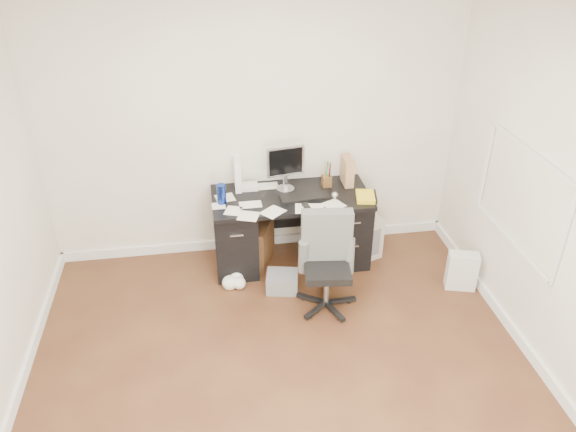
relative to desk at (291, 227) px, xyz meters
name	(u,v)px	position (x,y,z in m)	size (l,w,h in m)	color
ground	(286,387)	(-0.30, -1.65, -0.40)	(4.00, 4.00, 0.00)	#432115
room_shell	(290,194)	(-0.27, -1.62, 1.26)	(4.02, 4.02, 2.71)	beige
desk	(291,227)	(0.00, 0.00, 0.00)	(1.50, 0.70, 0.75)	black
loose_papers	(271,200)	(-0.20, -0.05, 0.35)	(1.10, 0.60, 0.00)	white
lcd_monitor	(285,168)	(-0.04, 0.13, 0.58)	(0.37, 0.21, 0.47)	silver
keyboard	(305,197)	(0.12, -0.07, 0.36)	(0.47, 0.16, 0.03)	black
computer_mouse	(335,195)	(0.40, -0.12, 0.38)	(0.06, 0.06, 0.06)	silver
travel_mug	(222,194)	(-0.66, -0.04, 0.45)	(0.08, 0.08, 0.19)	navy
white_binder	(237,174)	(-0.48, 0.24, 0.50)	(0.12, 0.26, 0.30)	silver
magazine_file	(347,171)	(0.59, 0.17, 0.49)	(0.12, 0.23, 0.27)	#977249
pen_cup	(327,174)	(0.38, 0.14, 0.48)	(0.11, 0.11, 0.26)	#513517
yellow_book	(366,197)	(0.69, -0.17, 0.37)	(0.18, 0.23, 0.04)	yellow
paper_remote	(310,208)	(0.13, -0.27, 0.36)	(0.26, 0.21, 0.02)	white
office_chair	(327,265)	(0.20, -0.76, 0.05)	(0.51, 0.51, 0.91)	#535654
pc_tower	(363,232)	(0.76, 0.08, -0.18)	(0.20, 0.45, 0.45)	beige
shopping_bag	(462,271)	(1.51, -0.68, -0.21)	(0.28, 0.20, 0.37)	silver
wicker_basket	(248,241)	(-0.43, 0.08, -0.18)	(0.44, 0.44, 0.44)	#4A2B16
desk_printer	(282,282)	(-0.15, -0.45, -0.31)	(0.29, 0.24, 0.17)	slate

